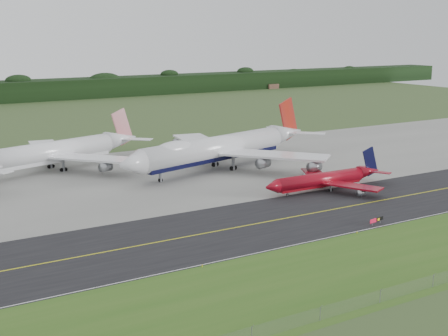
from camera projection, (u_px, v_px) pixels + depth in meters
ground at (289, 212)px, 146.77m from camera, size 600.00×600.00×0.00m
grass_verge at (400, 257)px, 117.42m from camera, size 400.00×30.00×0.01m
taxiway at (299, 216)px, 143.41m from camera, size 400.00×32.00×0.02m
apron at (188, 171)px, 189.52m from camera, size 400.00×78.00×0.01m
taxiway_centreline at (299, 216)px, 143.41m from camera, size 400.00×0.40×0.00m
taxiway_edge_line at (344, 234)px, 130.41m from camera, size 400.00×0.25×0.00m
horizon_treeline at (16, 92)px, 375.12m from camera, size 700.00×25.00×12.00m
jet_ba_747 at (220, 148)px, 190.48m from camera, size 76.76×62.30×19.57m
jet_red_737 at (326, 179)px, 166.37m from camera, size 37.99×31.11×10.29m
jet_star_tail at (56, 152)px, 189.60m from camera, size 61.96×50.58×16.65m
taxiway_sign at (377, 220)px, 136.74m from camera, size 4.45×0.88×1.49m
edge_marker_left at (202, 266)px, 112.21m from camera, size 0.16×0.16×0.50m
edge_marker_center at (357, 232)px, 130.81m from camera, size 0.16×0.16×0.50m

